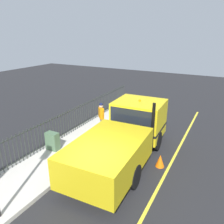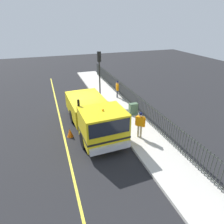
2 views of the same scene
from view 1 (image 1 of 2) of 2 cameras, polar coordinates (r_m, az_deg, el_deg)
The scene contains 8 objects.
ground_plane at distance 8.91m, azimuth -4.45°, elevation -19.83°, with size 55.20×55.20×0.00m, color #232326.
sidewalk_slab at distance 10.40m, azimuth -18.18°, elevation -13.85°, with size 2.53×25.09×0.17m, color beige.
lane_marking at distance 8.24m, azimuth 8.58°, elevation -23.91°, with size 0.12×22.58×0.01m, color yellow.
work_truck at distance 10.42m, azimuth 3.86°, elevation -5.20°, with size 2.74×6.95×2.72m.
worker_standing at distance 12.86m, azimuth -2.77°, elevation -0.51°, with size 0.50×0.50×1.73m.
iron_fence at distance 10.71m, azimuth -22.55°, elevation -8.37°, with size 0.04×21.36×1.44m.
utility_cabinet at distance 11.43m, azimuth -14.98°, elevation -7.22°, with size 0.64×0.37×0.90m, color #4C6B4C.
traffic_cone at distance 10.36m, azimuth 12.20°, elevation -12.07°, with size 0.40×0.40×0.57m, color orange.
Camera 1 is at (-3.82, 5.72, 5.65)m, focal length 35.74 mm.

